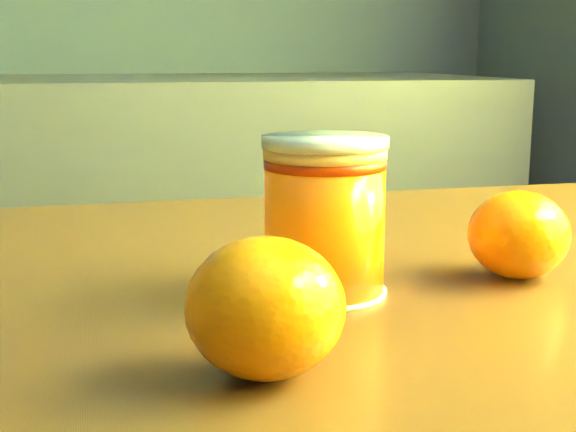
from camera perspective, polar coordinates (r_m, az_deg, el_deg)
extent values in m
cube|color=#5B3516|center=(0.51, 8.53, -8.06)|extent=(1.08, 0.76, 0.04)
cylinder|color=#F26304|center=(0.50, 2.59, -0.77)|extent=(0.08, 0.08, 0.09)
cylinder|color=#E9B55F|center=(0.49, 2.64, 4.52)|extent=(0.08, 0.08, 0.01)
cylinder|color=silver|center=(0.49, 2.65, 5.20)|extent=(0.08, 0.08, 0.00)
ellipsoid|color=orange|center=(0.38, -1.62, -6.52)|extent=(0.09, 0.09, 0.07)
ellipsoid|color=orange|center=(0.56, 16.08, -1.28)|extent=(0.07, 0.07, 0.06)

